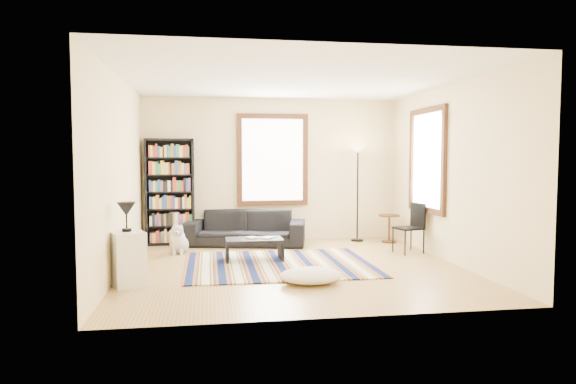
{
  "coord_description": "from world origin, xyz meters",
  "views": [
    {
      "loc": [
        -1.25,
        -7.55,
        1.66
      ],
      "look_at": [
        0.0,
        0.5,
        1.1
      ],
      "focal_mm": 32.0,
      "sensor_mm": 36.0,
      "label": 1
    }
  ],
  "objects": [
    {
      "name": "white_cabinet",
      "position": [
        -2.3,
        -0.75,
        0.35
      ],
      "size": [
        0.54,
        0.61,
        0.7
      ],
      "primitive_type": "cube",
      "rotation": [
        0.0,
        0.0,
        0.4
      ],
      "color": "silver",
      "rests_on": "floor"
    },
    {
      "name": "dog",
      "position": [
        -1.76,
        1.35,
        0.26
      ],
      "size": [
        0.41,
        0.54,
        0.51
      ],
      "primitive_type": null,
      "rotation": [
        0.0,
        0.0,
        -0.09
      ],
      "color": "silver",
      "rests_on": "floor"
    },
    {
      "name": "ceiling",
      "position": [
        0.0,
        0.0,
        2.85
      ],
      "size": [
        5.0,
        5.0,
        0.1
      ],
      "primitive_type": "cube",
      "color": "white",
      "rests_on": "floor"
    },
    {
      "name": "floor",
      "position": [
        0.0,
        0.0,
        -0.05
      ],
      "size": [
        5.0,
        5.0,
        0.1
      ],
      "primitive_type": "cube",
      "color": "tan",
      "rests_on": "ground"
    },
    {
      "name": "folding_chair",
      "position": [
        2.15,
        0.8,
        0.43
      ],
      "size": [
        0.5,
        0.49,
        0.86
      ],
      "primitive_type": "cube",
      "rotation": [
        0.0,
        0.0,
        0.24
      ],
      "color": "black",
      "rests_on": "floor"
    },
    {
      "name": "table_lamp",
      "position": [
        -2.3,
        -0.75,
        0.89
      ],
      "size": [
        0.3,
        0.3,
        0.38
      ],
      "primitive_type": null,
      "rotation": [
        0.0,
        0.0,
        0.29
      ],
      "color": "black",
      "rests_on": "white_cabinet"
    },
    {
      "name": "wall_right",
      "position": [
        2.55,
        0.0,
        1.4
      ],
      "size": [
        0.1,
        5.0,
        2.8
      ],
      "primitive_type": "cube",
      "color": "beige",
      "rests_on": "floor"
    },
    {
      "name": "wall_front",
      "position": [
        0.0,
        -2.55,
        1.4
      ],
      "size": [
        5.0,
        0.1,
        2.8
      ],
      "primitive_type": "cube",
      "color": "beige",
      "rests_on": "floor"
    },
    {
      "name": "bookshelf",
      "position": [
        -1.97,
        2.32,
        1.0
      ],
      "size": [
        0.9,
        0.3,
        2.0
      ],
      "primitive_type": "cube",
      "color": "black",
      "rests_on": "floor"
    },
    {
      "name": "book_a",
      "position": [
        -0.64,
        0.53,
        0.37
      ],
      "size": [
        0.25,
        0.23,
        0.02
      ],
      "primitive_type": "imported",
      "rotation": [
        0.0,
        0.0,
        0.43
      ],
      "color": "beige",
      "rests_on": "coffee_table"
    },
    {
      "name": "wall_left",
      "position": [
        -2.55,
        0.0,
        1.4
      ],
      "size": [
        0.1,
        5.0,
        2.8
      ],
      "primitive_type": "cube",
      "color": "beige",
      "rests_on": "floor"
    },
    {
      "name": "floor_lamp",
      "position": [
        1.64,
        2.15,
        0.93
      ],
      "size": [
        0.39,
        0.39,
        1.86
      ],
      "primitive_type": null,
      "rotation": [
        0.0,
        0.0,
        0.41
      ],
      "color": "black",
      "rests_on": "floor"
    },
    {
      "name": "window_right",
      "position": [
        2.47,
        0.8,
        1.6
      ],
      "size": [
        0.06,
        1.2,
        1.6
      ],
      "primitive_type": "cube",
      "color": "white",
      "rests_on": "wall_right"
    },
    {
      "name": "window_back",
      "position": [
        0.0,
        2.47,
        1.6
      ],
      "size": [
        1.2,
        0.06,
        1.6
      ],
      "primitive_type": "cube",
      "color": "white",
      "rests_on": "wall_back"
    },
    {
      "name": "coffee_table",
      "position": [
        -0.54,
        0.53,
        0.18
      ],
      "size": [
        1.0,
        0.71,
        0.36
      ],
      "primitive_type": "cube",
      "rotation": [
        0.0,
        0.0,
        -0.25
      ],
      "color": "black",
      "rests_on": "floor"
    },
    {
      "name": "side_table",
      "position": [
        2.2,
        1.88,
        0.27
      ],
      "size": [
        0.41,
        0.41,
        0.54
      ],
      "primitive_type": "cylinder",
      "rotation": [
        0.0,
        0.0,
        -0.02
      ],
      "color": "#442611",
      "rests_on": "floor"
    },
    {
      "name": "floor_cushion",
      "position": [
        0.07,
        -1.03,
        0.1
      ],
      "size": [
        0.94,
        0.78,
        0.21
      ],
      "primitive_type": "ellipsoid",
      "rotation": [
        0.0,
        0.0,
        0.2
      ],
      "color": "silver",
      "rests_on": "floor"
    },
    {
      "name": "wall_back",
      "position": [
        0.0,
        2.55,
        1.4
      ],
      "size": [
        5.0,
        0.1,
        2.8
      ],
      "primitive_type": "cube",
      "color": "beige",
      "rests_on": "floor"
    },
    {
      "name": "book_b",
      "position": [
        -0.39,
        0.58,
        0.37
      ],
      "size": [
        0.26,
        0.27,
        0.02
      ],
      "primitive_type": "imported",
      "rotation": [
        0.0,
        0.0,
        -0.65
      ],
      "color": "beige",
      "rests_on": "coffee_table"
    },
    {
      "name": "rug",
      "position": [
        -0.19,
        0.16,
        0.01
      ],
      "size": [
        2.84,
        2.27,
        0.02
      ],
      "primitive_type": "cube",
      "color": "#0D1A45",
      "rests_on": "floor"
    },
    {
      "name": "sofa",
      "position": [
        -0.57,
        2.05,
        0.32
      ],
      "size": [
        2.35,
        1.31,
        0.65
      ],
      "primitive_type": "imported",
      "rotation": [
        0.0,
        0.0,
        -0.21
      ],
      "color": "black",
      "rests_on": "floor"
    }
  ]
}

